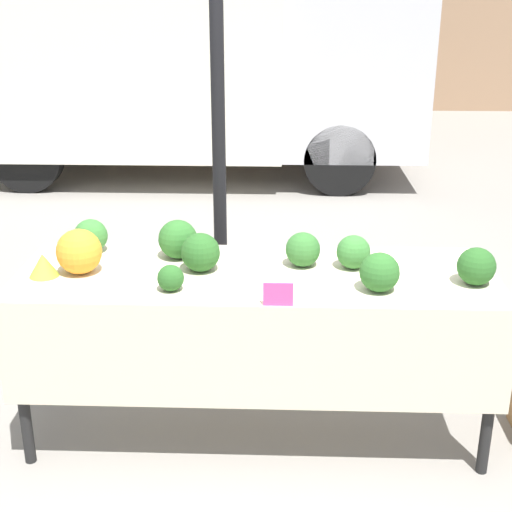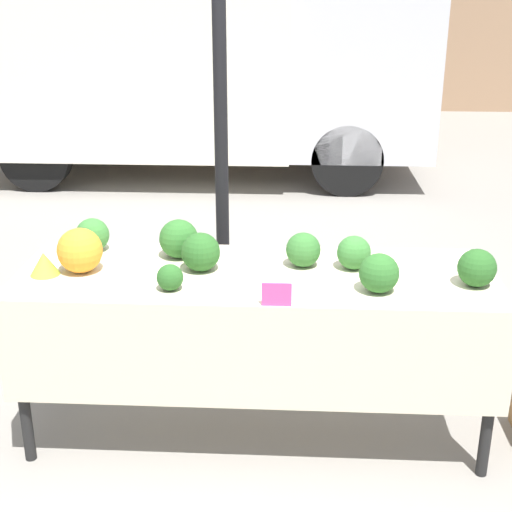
{
  "view_description": "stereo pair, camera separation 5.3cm",
  "coord_description": "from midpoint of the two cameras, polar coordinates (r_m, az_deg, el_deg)",
  "views": [
    {
      "loc": [
        0.11,
        -2.92,
        2.01
      ],
      "look_at": [
        0.0,
        0.0,
        0.89
      ],
      "focal_mm": 50.0,
      "sensor_mm": 36.0,
      "label": 1
    },
    {
      "loc": [
        0.16,
        -2.92,
        2.01
      ],
      "look_at": [
        0.0,
        0.0,
        0.89
      ],
      "focal_mm": 50.0,
      "sensor_mm": 36.0,
      "label": 2
    }
  ],
  "objects": [
    {
      "name": "ground_plane",
      "position": [
        3.55,
        -0.44,
        -13.55
      ],
      "size": [
        40.0,
        40.0,
        0.0
      ],
      "primitive_type": "plane",
      "color": "gray"
    },
    {
      "name": "tent_pole",
      "position": [
        3.69,
        -3.43,
        9.59
      ],
      "size": [
        0.07,
        0.07,
        2.57
      ],
      "color": "black",
      "rests_on": "ground_plane"
    },
    {
      "name": "parked_truck",
      "position": [
        7.99,
        -6.55,
        15.81
      ],
      "size": [
        4.81,
        1.97,
        2.49
      ],
      "color": "silver",
      "rests_on": "ground_plane"
    },
    {
      "name": "market_table",
      "position": [
        3.15,
        -0.52,
        -3.56
      ],
      "size": [
        2.13,
        0.71,
        0.81
      ],
      "color": "beige",
      "rests_on": "ground_plane"
    },
    {
      "name": "orange_cauliflower",
      "position": [
        3.23,
        -14.43,
        0.34
      ],
      "size": [
        0.2,
        0.2,
        0.2
      ],
      "color": "orange",
      "rests_on": "market_table"
    },
    {
      "name": "romanesco_head",
      "position": [
        3.25,
        -17.1,
        -0.7
      ],
      "size": [
        0.13,
        0.13,
        0.1
      ],
      "color": "#93B238",
      "rests_on": "market_table"
    },
    {
      "name": "broccoli_head_0",
      "position": [
        3.48,
        -13.51,
        1.58
      ],
      "size": [
        0.16,
        0.16,
        0.16
      ],
      "color": "#387533",
      "rests_on": "market_table"
    },
    {
      "name": "broccoli_head_1",
      "position": [
        3.21,
        7.34,
        0.32
      ],
      "size": [
        0.15,
        0.15,
        0.15
      ],
      "color": "#387533",
      "rests_on": "market_table"
    },
    {
      "name": "broccoli_head_2",
      "position": [
        2.99,
        9.36,
        -1.29
      ],
      "size": [
        0.17,
        0.17,
        0.17
      ],
      "color": "#2D6628",
      "rests_on": "market_table"
    },
    {
      "name": "broccoli_head_3",
      "position": [
        3.16,
        -4.94,
        0.29
      ],
      "size": [
        0.17,
        0.17,
        0.17
      ],
      "color": "#285B23",
      "rests_on": "market_table"
    },
    {
      "name": "broccoli_head_4",
      "position": [
        3.14,
        16.76,
        -0.81
      ],
      "size": [
        0.16,
        0.16,
        0.16
      ],
      "color": "#285B23",
      "rests_on": "market_table"
    },
    {
      "name": "broccoli_head_5",
      "position": [
        3.22,
        3.3,
        0.52
      ],
      "size": [
        0.16,
        0.16,
        0.16
      ],
      "color": "#336B2D",
      "rests_on": "market_table"
    },
    {
      "name": "broccoli_head_6",
      "position": [
        2.98,
        -7.35,
        -1.76
      ],
      "size": [
        0.11,
        0.11,
        0.11
      ],
      "color": "#285B23",
      "rests_on": "market_table"
    },
    {
      "name": "broccoli_head_7",
      "position": [
        3.33,
        -6.72,
        1.34
      ],
      "size": [
        0.18,
        0.18,
        0.18
      ],
      "color": "#2D6628",
      "rests_on": "market_table"
    },
    {
      "name": "price_sign",
      "position": [
        2.82,
        1.25,
        -3.09
      ],
      "size": [
        0.12,
        0.01,
        0.1
      ],
      "color": "#EF4793",
      "rests_on": "market_table"
    }
  ]
}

